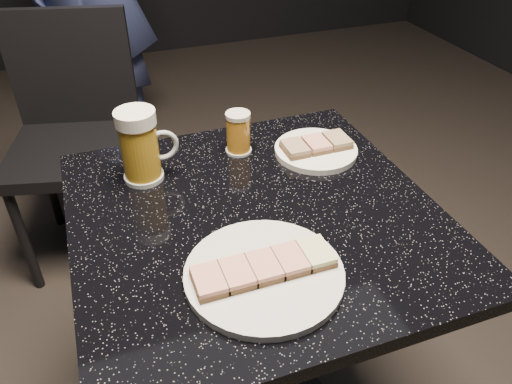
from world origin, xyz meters
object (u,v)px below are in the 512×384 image
plate_large (264,274)px  chair (75,128)px  beer_mug (141,146)px  beer_tumbler (238,133)px  plate_small (316,150)px  table (256,298)px

plate_large → chair: size_ratio=0.30×
beer_mug → beer_tumbler: beer_mug is taller
plate_small → plate_large: bearing=-127.5°
beer_tumbler → chair: chair is taller
table → beer_tumbler: bearing=79.8°
plate_small → table: 0.36m
plate_small → beer_tumbler: 0.18m
table → beer_tumbler: beer_tumbler is taller
beer_mug → chair: 0.85m
table → beer_mug: size_ratio=4.75×
beer_tumbler → beer_mug: bearing=-170.8°
table → chair: 1.02m
beer_tumbler → chair: size_ratio=0.11×
beer_mug → chair: (-0.15, 0.77, -0.33)m
table → chair: chair is taller
table → chair: bearing=108.8°
table → chair: size_ratio=0.85×
beer_mug → chair: bearing=100.9°
plate_small → chair: bearing=123.7°
plate_large → chair: chair is taller
chair → plate_large: bearing=-76.0°
beer_mug → chair: size_ratio=0.18×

